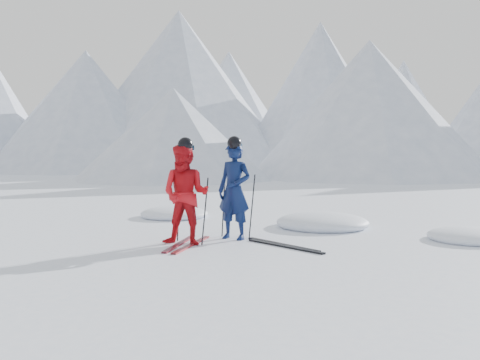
% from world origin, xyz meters
% --- Properties ---
extents(ground, '(160.00, 160.00, 0.00)m').
position_xyz_m(ground, '(0.00, 0.00, 0.00)').
color(ground, white).
rests_on(ground, ground).
extents(skier_blue, '(0.69, 0.49, 1.80)m').
position_xyz_m(skier_blue, '(-1.53, 0.47, 0.90)').
color(skier_blue, '#0B1945').
rests_on(skier_blue, ground).
extents(skier_red, '(0.98, 0.84, 1.76)m').
position_xyz_m(skier_red, '(-2.04, -0.43, 0.88)').
color(skier_red, red).
rests_on(skier_red, ground).
extents(pole_blue_left, '(0.12, 0.08, 1.20)m').
position_xyz_m(pole_blue_left, '(-1.83, 0.62, 0.60)').
color(pole_blue_left, black).
rests_on(pole_blue_left, ground).
extents(pole_blue_right, '(0.12, 0.07, 1.20)m').
position_xyz_m(pole_blue_right, '(-1.28, 0.72, 0.60)').
color(pole_blue_right, black).
rests_on(pole_blue_right, ground).
extents(pole_red_left, '(0.12, 0.09, 1.17)m').
position_xyz_m(pole_red_left, '(-2.34, -0.18, 0.59)').
color(pole_red_left, black).
rests_on(pole_red_left, ground).
extents(pole_red_right, '(0.12, 0.08, 1.17)m').
position_xyz_m(pole_red_right, '(-1.74, -0.28, 0.59)').
color(pole_red_right, black).
rests_on(pole_red_right, ground).
extents(ski_worn_left, '(0.51, 1.67, 0.03)m').
position_xyz_m(ski_worn_left, '(-2.16, -0.43, 0.01)').
color(ski_worn_left, black).
rests_on(ski_worn_left, ground).
extents(ski_worn_right, '(0.40, 1.69, 0.03)m').
position_xyz_m(ski_worn_right, '(-1.92, -0.43, 0.01)').
color(ski_worn_right, black).
rests_on(ski_worn_right, ground).
extents(ski_loose_a, '(1.57, 0.81, 0.03)m').
position_xyz_m(ski_loose_a, '(-0.50, 0.24, 0.01)').
color(ski_loose_a, black).
rests_on(ski_loose_a, ground).
extents(ski_loose_b, '(1.60, 0.76, 0.03)m').
position_xyz_m(ski_loose_b, '(-0.40, 0.09, 0.01)').
color(ski_loose_b, black).
rests_on(ski_loose_b, ground).
extents(snow_lumps, '(9.22, 5.35, 0.44)m').
position_xyz_m(snow_lumps, '(-0.41, 2.08, 0.00)').
color(snow_lumps, white).
rests_on(snow_lumps, ground).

